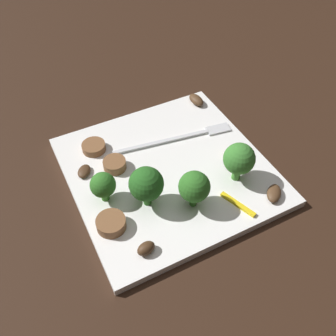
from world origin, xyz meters
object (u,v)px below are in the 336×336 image
(mushroom_2, at_px, (84,171))
(plate, at_px, (168,171))
(broccoli_floret_2, at_px, (239,159))
(mushroom_4, at_px, (196,100))
(broccoli_floret_0, at_px, (146,184))
(broccoli_floret_3, at_px, (198,186))
(broccoli_floret_1, at_px, (103,185))
(pepper_strip_1, at_px, (238,204))
(sausage_slice_1, at_px, (115,164))
(mushroom_1, at_px, (274,193))
(fork, at_px, (182,137))
(sausage_slice_2, at_px, (237,154))
(sausage_slice_3, at_px, (111,223))
(mushroom_0, at_px, (146,248))
(sausage_slice_0, at_px, (94,147))

(mushroom_2, bearing_deg, plate, -22.34)
(broccoli_floret_2, distance_m, mushroom_4, 0.17)
(broccoli_floret_0, bearing_deg, broccoli_floret_3, -26.96)
(plate, bearing_deg, mushroom_4, 45.16)
(broccoli_floret_1, bearing_deg, pepper_strip_1, -30.82)
(sausage_slice_1, xyz_separation_m, mushroom_1, (0.16, -0.14, -0.00))
(broccoli_floret_3, bearing_deg, mushroom_2, 134.47)
(plate, relative_size, broccoli_floret_0, 4.49)
(broccoli_floret_1, relative_size, broccoli_floret_2, 0.75)
(fork, relative_size, sausage_slice_1, 5.78)
(plate, xyz_separation_m, sausage_slice_2, (0.10, -0.02, 0.01))
(sausage_slice_1, xyz_separation_m, pepper_strip_1, (0.11, -0.13, -0.00))
(sausage_slice_3, height_order, pepper_strip_1, sausage_slice_3)
(mushroom_4, bearing_deg, sausage_slice_1, -156.73)
(mushroom_1, relative_size, mushroom_4, 0.97)
(broccoli_floret_3, relative_size, pepper_strip_1, 1.06)
(pepper_strip_1, bearing_deg, fork, 91.47)
(fork, relative_size, mushroom_2, 7.42)
(plate, bearing_deg, broccoli_floret_0, -140.82)
(broccoli_floret_0, relative_size, pepper_strip_1, 1.14)
(broccoli_floret_0, relative_size, mushroom_1, 1.92)
(plate, bearing_deg, mushroom_1, -46.95)
(mushroom_4, bearing_deg, mushroom_2, -163.18)
(fork, xyz_separation_m, sausage_slice_1, (-0.11, -0.01, 0.00))
(plate, height_order, sausage_slice_2, sausage_slice_2)
(broccoli_floret_2, bearing_deg, mushroom_0, -163.20)
(broccoli_floret_2, xyz_separation_m, mushroom_0, (-0.15, -0.05, -0.03))
(broccoli_floret_2, bearing_deg, sausage_slice_0, 137.69)
(mushroom_4, bearing_deg, sausage_slice_2, -94.22)
(plate, height_order, sausage_slice_3, sausage_slice_3)
(sausage_slice_0, height_order, sausage_slice_2, same)
(fork, distance_m, broccoli_floret_3, 0.12)
(broccoli_floret_3, distance_m, mushroom_1, 0.10)
(broccoli_floret_2, distance_m, sausage_slice_3, 0.18)
(mushroom_1, bearing_deg, mushroom_2, 143.89)
(plate, relative_size, mushroom_2, 10.74)
(sausage_slice_1, height_order, pepper_strip_1, sausage_slice_1)
(mushroom_1, xyz_separation_m, mushroom_2, (-0.20, 0.15, -0.00))
(sausage_slice_2, height_order, sausage_slice_3, sausage_slice_3)
(sausage_slice_3, xyz_separation_m, mushroom_2, (-0.00, 0.10, -0.00))
(fork, distance_m, mushroom_0, 0.19)
(broccoli_floret_1, relative_size, broccoli_floret_3, 0.80)
(broccoli_floret_0, bearing_deg, sausage_slice_2, 6.31)
(broccoli_floret_0, bearing_deg, broccoli_floret_1, 145.83)
(fork, distance_m, sausage_slice_3, 0.18)
(broccoli_floret_2, bearing_deg, fork, 105.01)
(broccoli_floret_1, height_order, mushroom_2, broccoli_floret_1)
(broccoli_floret_3, distance_m, mushroom_2, 0.16)
(broccoli_floret_1, xyz_separation_m, mushroom_4, (0.20, 0.12, -0.02))
(broccoli_floret_1, relative_size, mushroom_0, 1.96)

